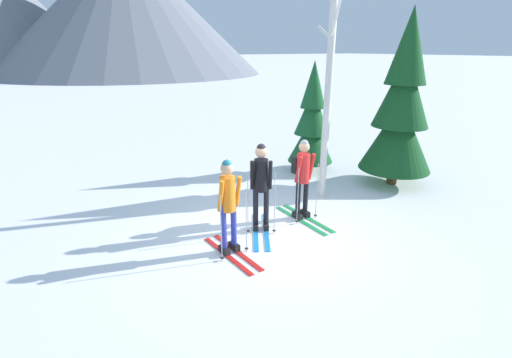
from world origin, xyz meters
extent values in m
plane|color=white|center=(0.00, 0.00, 0.00)|extent=(400.00, 400.00, 0.00)
cube|color=red|center=(-0.88, -0.33, 0.01)|extent=(0.24, 1.56, 0.02)
cube|color=red|center=(-1.10, -0.35, 0.01)|extent=(0.24, 1.56, 0.02)
cube|color=black|center=(-0.89, -0.23, 0.08)|extent=(0.14, 0.27, 0.12)
cylinder|color=#2D389E|center=(-0.89, -0.23, 0.55)|extent=(0.11, 0.11, 0.86)
cube|color=black|center=(-1.11, -0.25, 0.08)|extent=(0.14, 0.27, 0.12)
cylinder|color=#2D389E|center=(-1.11, -0.25, 0.55)|extent=(0.11, 0.11, 0.86)
cylinder|color=orange|center=(-1.00, -0.24, 1.18)|extent=(0.28, 0.28, 0.64)
sphere|color=tan|center=(-1.00, -0.24, 1.65)|extent=(0.23, 0.23, 0.23)
sphere|color=#1E6B7A|center=(-1.00, -0.24, 1.72)|extent=(0.17, 0.17, 0.17)
cylinder|color=orange|center=(-0.81, -0.28, 1.20)|extent=(0.10, 0.21, 0.61)
cylinder|color=orange|center=(-1.17, -0.32, 1.20)|extent=(0.10, 0.21, 0.61)
cylinder|color=#A5A5AD|center=(-0.71, -0.40, 0.64)|extent=(0.02, 0.02, 1.29)
cylinder|color=black|center=(-0.71, -0.40, 0.06)|extent=(0.07, 0.07, 0.01)
cylinder|color=#A5A5AD|center=(-1.25, -0.45, 0.64)|extent=(0.02, 0.02, 1.29)
cylinder|color=black|center=(-1.25, -0.45, 0.06)|extent=(0.07, 0.07, 0.01)
cube|color=#1E84D1|center=(0.03, 0.08, 0.01)|extent=(0.90, 1.47, 0.02)
cube|color=#1E84D1|center=(-0.16, 0.19, 0.01)|extent=(0.90, 1.47, 0.02)
cube|color=black|center=(0.08, 0.17, 0.08)|extent=(0.22, 0.28, 0.12)
cylinder|color=black|center=(0.08, 0.17, 0.56)|extent=(0.11, 0.11, 0.88)
cube|color=black|center=(-0.11, 0.28, 0.08)|extent=(0.22, 0.28, 0.12)
cylinder|color=black|center=(-0.11, 0.28, 0.56)|extent=(0.11, 0.11, 0.88)
cylinder|color=black|center=(-0.01, 0.22, 1.21)|extent=(0.28, 0.28, 0.66)
sphere|color=tan|center=(-0.01, 0.22, 1.70)|extent=(0.24, 0.24, 0.24)
sphere|color=black|center=(-0.01, 0.22, 1.77)|extent=(0.18, 0.18, 0.18)
cylinder|color=black|center=(0.11, 0.08, 1.23)|extent=(0.17, 0.22, 0.63)
cylinder|color=black|center=(-0.20, 0.26, 1.23)|extent=(0.17, 0.22, 0.63)
cylinder|color=#A5A5AD|center=(0.13, -0.07, 0.66)|extent=(0.02, 0.02, 1.32)
cylinder|color=black|center=(0.13, -0.07, 0.06)|extent=(0.07, 0.07, 0.01)
cylinder|color=#A5A5AD|center=(-0.34, 0.20, 0.66)|extent=(0.02, 0.02, 1.32)
cylinder|color=black|center=(-0.34, 0.20, 0.06)|extent=(0.07, 0.07, 0.01)
cube|color=green|center=(1.17, 0.13, 0.01)|extent=(0.16, 1.69, 0.02)
cube|color=green|center=(0.95, 0.12, 0.01)|extent=(0.16, 1.69, 0.02)
cube|color=black|center=(1.16, 0.23, 0.08)|extent=(0.12, 0.26, 0.12)
cylinder|color=black|center=(1.16, 0.23, 0.55)|extent=(0.11, 0.11, 0.86)
cube|color=black|center=(0.95, 0.22, 0.08)|extent=(0.12, 0.26, 0.12)
cylinder|color=black|center=(0.95, 0.22, 0.55)|extent=(0.11, 0.11, 0.86)
cylinder|color=red|center=(1.05, 0.23, 1.18)|extent=(0.28, 0.28, 0.64)
sphere|color=tan|center=(1.05, 0.23, 1.65)|extent=(0.23, 0.23, 0.23)
sphere|color=gray|center=(1.05, 0.23, 1.72)|extent=(0.17, 0.17, 0.17)
cylinder|color=red|center=(1.24, 0.17, 1.20)|extent=(0.09, 0.21, 0.61)
cylinder|color=red|center=(0.88, 0.16, 1.20)|extent=(0.09, 0.21, 0.61)
cylinder|color=#A5A5AD|center=(1.33, 0.06, 0.64)|extent=(0.02, 0.02, 1.29)
cylinder|color=black|center=(1.33, 0.06, 0.06)|extent=(0.07, 0.07, 0.01)
cylinder|color=#A5A5AD|center=(0.79, 0.04, 0.64)|extent=(0.02, 0.02, 1.29)
cylinder|color=black|center=(0.79, 0.04, 0.06)|extent=(0.07, 0.07, 0.01)
cube|color=black|center=(1.05, 0.40, 1.21)|extent=(0.27, 0.17, 0.36)
cylinder|color=#51381E|center=(3.35, 2.78, 0.32)|extent=(0.20, 0.20, 0.64)
cone|color=#195628|center=(3.35, 2.78, 0.99)|extent=(1.37, 1.37, 1.35)
cone|color=#195628|center=(3.35, 2.78, 1.85)|extent=(1.04, 1.04, 1.35)
cone|color=#195628|center=(3.35, 2.78, 2.63)|extent=(0.75, 0.75, 1.35)
cylinder|color=#51381E|center=(4.62, 0.68, 0.45)|extent=(0.28, 0.28, 0.89)
cone|color=#14471E|center=(4.62, 0.68, 1.39)|extent=(1.91, 1.91, 1.89)
cone|color=#14471E|center=(4.62, 0.68, 2.58)|extent=(1.46, 1.46, 1.89)
cone|color=#14471E|center=(4.62, 0.68, 3.67)|extent=(1.04, 1.04, 1.89)
cylinder|color=silver|center=(2.30, 0.97, 2.69)|extent=(0.17, 0.17, 5.38)
cylinder|color=silver|center=(2.36, 1.27, 3.93)|extent=(0.14, 0.62, 0.39)
cylinder|color=silver|center=(2.14, 0.72, 4.20)|extent=(0.34, 0.57, 0.83)
cone|color=slate|center=(9.80, 52.43, 8.89)|extent=(37.74, 37.74, 17.78)
camera|label=1|loc=(-3.63, -5.61, 3.61)|focal=25.44mm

